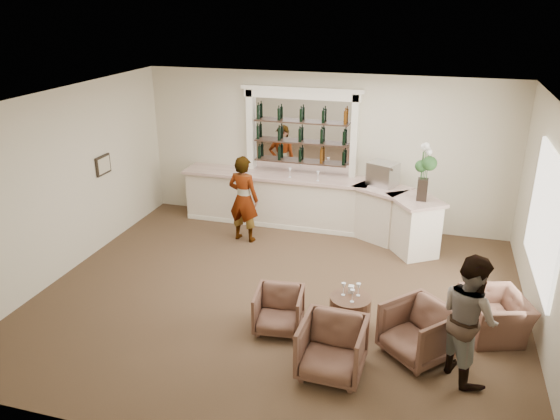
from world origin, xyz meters
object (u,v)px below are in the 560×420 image
Objects in this scene: sommelier at (244,199)px; armchair_far at (495,316)px; armchair_left at (279,310)px; flower_vase at (424,168)px; espresso_machine at (383,174)px; armchair_right at (418,332)px; guest at (469,317)px; bar_counter at (310,204)px; armchair_center at (332,348)px; cocktail_table at (350,311)px.

sommelier reaches higher than armchair_far.
flower_vase is at bearing 53.36° from armchair_left.
sommelier is at bearing -135.70° from espresso_machine.
armchair_left is (1.62, -2.98, -0.57)m from sommelier.
flower_vase reaches higher than armchair_left.
guest is at bearing 20.29° from armchair_right.
armchair_center is (1.41, -4.73, -0.18)m from bar_counter.
flower_vase is at bearing -172.84° from armchair_far.
espresso_machine reaches higher than armchair_right.
bar_counter is 4.73m from armchair_right.
flower_vase reaches higher than espresso_machine.
sommelier is 2.49× the size of armchair_left.
sommelier is at bearing 135.57° from cocktail_table.
sommelier is 2.10× the size of armchair_center.
sommelier is at bearing 20.67° from guest.
guest reaches higher than armchair_right.
bar_counter is 6.60× the size of armchair_right.
sommelier is (-1.19, -0.95, 0.33)m from bar_counter.
espresso_machine is at bearing 89.38° from cocktail_table.
armchair_right is at bearing 149.62° from sommelier.
armchair_right is (2.06, -0.09, 0.06)m from armchair_left.
cocktail_table is at bearing 89.86° from armchair_center.
armchair_far is 0.86× the size of flower_vase.
armchair_right is 3.63m from flower_vase.
espresso_machine is 0.48× the size of flower_vase.
armchair_center is 1.60× the size of espresso_machine.
bar_counter is 2.68m from flower_vase.
armchair_center is (0.97, -0.80, 0.06)m from armchair_left.
flower_vase is (-0.18, 3.36, 1.38)m from armchair_right.
guest reaches higher than cocktail_table.
bar_counter is 4.76m from armchair_far.
bar_counter is at bearing -154.55° from espresso_machine.
guest is 4.61m from espresso_machine.
guest is at bearing -23.80° from cocktail_table.
armchair_left is at bearing -95.58° from armchair_far.
guest is at bearing -77.64° from flower_vase.
armchair_far is at bearing 7.20° from armchair_left.
flower_vase is (0.90, 4.07, 1.38)m from armchair_center.
guest reaches higher than bar_counter.
guest is 1.82× the size of armchair_far.
espresso_machine is (-1.00, 4.05, 0.98)m from armchair_right.
guest is 2.43× the size of armchair_left.
flower_vase reaches higher than armchair_right.
armchair_right is 1.38m from armchair_far.
armchair_right is at bearing -24.99° from cocktail_table.
sommelier reaches higher than armchair_left.
sommelier is 3.61m from flower_vase.
cocktail_table is 0.73× the size of armchair_right.
sommelier is 1.03× the size of guest.
armchair_center is at bearing -73.28° from armchair_far.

